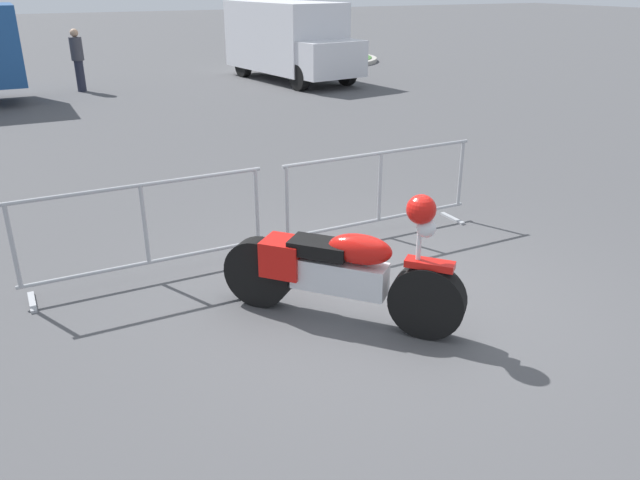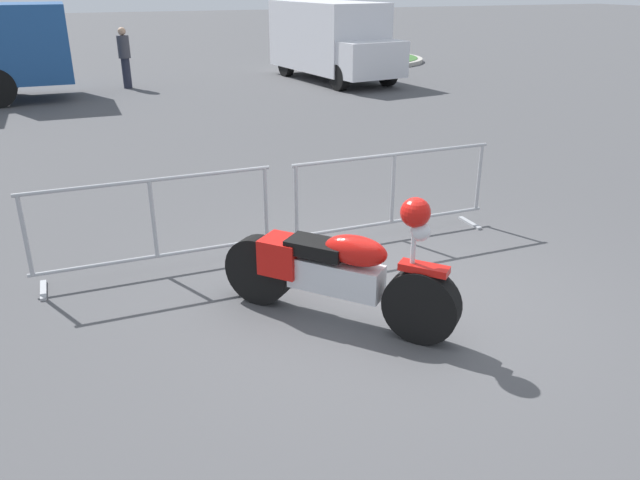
{
  "view_description": "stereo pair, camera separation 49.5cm",
  "coord_description": "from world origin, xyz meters",
  "px_view_note": "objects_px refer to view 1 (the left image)",
  "views": [
    {
      "loc": [
        -2.98,
        -4.69,
        2.97
      ],
      "look_at": [
        -0.54,
        0.23,
        0.65
      ],
      "focal_mm": 35.0,
      "sensor_mm": 36.0,
      "label": 1
    },
    {
      "loc": [
        -2.52,
        -4.89,
        2.97
      ],
      "look_at": [
        -0.54,
        0.23,
        0.65
      ],
      "focal_mm": 35.0,
      "sensor_mm": 36.0,
      "label": 2
    }
  ],
  "objects_px": {
    "motorcycle": "(339,270)",
    "delivery_van": "(289,39)",
    "pedestrian": "(78,58)",
    "crowd_barrier_far": "(380,192)",
    "crowd_barrier_near": "(145,231)"
  },
  "relations": [
    {
      "from": "motorcycle",
      "to": "crowd_barrier_near",
      "type": "bearing_deg",
      "value": 178.52
    },
    {
      "from": "motorcycle",
      "to": "delivery_van",
      "type": "bearing_deg",
      "value": 115.38
    },
    {
      "from": "crowd_barrier_near",
      "to": "crowd_barrier_far",
      "type": "height_order",
      "value": "same"
    },
    {
      "from": "crowd_barrier_far",
      "to": "pedestrian",
      "type": "relative_size",
      "value": 1.52
    },
    {
      "from": "crowd_barrier_near",
      "to": "motorcycle",
      "type": "bearing_deg",
      "value": -48.83
    },
    {
      "from": "motorcycle",
      "to": "pedestrian",
      "type": "bearing_deg",
      "value": 139.43
    },
    {
      "from": "crowd_barrier_far",
      "to": "motorcycle",
      "type": "bearing_deg",
      "value": -131.18
    },
    {
      "from": "crowd_barrier_near",
      "to": "delivery_van",
      "type": "bearing_deg",
      "value": 60.22
    },
    {
      "from": "pedestrian",
      "to": "crowd_barrier_near",
      "type": "bearing_deg",
      "value": -102.8
    },
    {
      "from": "delivery_van",
      "to": "pedestrian",
      "type": "relative_size",
      "value": 3.1
    },
    {
      "from": "motorcycle",
      "to": "pedestrian",
      "type": "distance_m",
      "value": 14.53
    },
    {
      "from": "delivery_van",
      "to": "motorcycle",
      "type": "bearing_deg",
      "value": -30.86
    },
    {
      "from": "pedestrian",
      "to": "motorcycle",
      "type": "bearing_deg",
      "value": -96.8
    },
    {
      "from": "motorcycle",
      "to": "pedestrian",
      "type": "relative_size",
      "value": 1.09
    },
    {
      "from": "pedestrian",
      "to": "delivery_van",
      "type": "bearing_deg",
      "value": -15.06
    }
  ]
}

